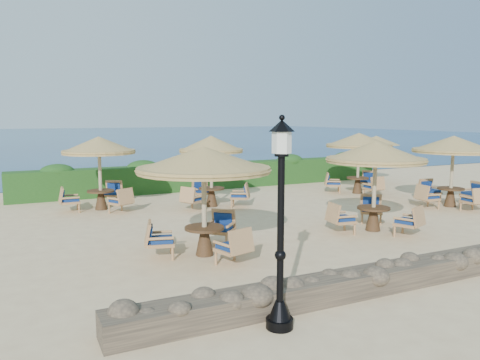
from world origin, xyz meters
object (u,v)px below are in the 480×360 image
Objects in this scene: cafe_set_0 at (204,174)px; extra_parasol at (376,140)px; lamp_post at (281,233)px; cafe_set_5 at (359,150)px; cafe_set_3 at (99,159)px; cafe_set_4 at (211,159)px; cafe_set_2 at (453,157)px; cafe_set_1 at (375,166)px.

extra_parasol is at bearing 32.45° from cafe_set_0.
cafe_set_5 is (9.81, 9.96, 0.37)m from lamp_post.
cafe_set_3 is at bearing 173.87° from cafe_set_5.
cafe_set_4 is at bearing -16.85° from cafe_set_3.
cafe_set_4 is (2.52, 5.73, -0.20)m from cafe_set_0.
cafe_set_1 is at bearing -162.24° from cafe_set_2.
extra_parasol is at bearing 48.15° from cafe_set_1.
cafe_set_2 is (-1.65, -5.97, -0.31)m from extra_parasol.
cafe_set_1 is at bearing 1.64° from cafe_set_0.
lamp_post is at bearing -94.93° from cafe_set_0.
cafe_set_5 is (9.45, 5.74, -0.07)m from cafe_set_0.
cafe_set_0 is at bearing -79.08° from cafe_set_3.
cafe_set_1 is at bearing -62.67° from cafe_set_4.
cafe_set_0 is 11.06m from cafe_set_5.
cafe_set_2 is 4.09m from cafe_set_5.
cafe_set_0 is 7.03m from cafe_set_3.
cafe_set_0 is 1.12× the size of cafe_set_1.
cafe_set_0 is 1.14× the size of cafe_set_5.
cafe_set_0 is 1.17× the size of cafe_set_4.
cafe_set_2 and cafe_set_5 have the same top height.
cafe_set_1 is 1.01× the size of cafe_set_5.
cafe_set_1 is at bearing -131.85° from extra_parasol.
lamp_post is at bearing -142.83° from cafe_set_1.
cafe_set_0 is 1.17× the size of cafe_set_3.
lamp_post reaches higher than cafe_set_1.
lamp_post reaches higher than cafe_set_0.
cafe_set_4 is at bearing -168.10° from extra_parasol.
cafe_set_1 is at bearing -125.88° from cafe_set_5.
lamp_post is 17.41m from extra_parasol.
lamp_post is at bearing -151.15° from cafe_set_2.
cafe_set_3 is at bearing 134.97° from cafe_set_1.
cafe_set_2 is (10.59, 1.82, -0.14)m from cafe_set_0.
lamp_post is 1.19× the size of cafe_set_3.
lamp_post is at bearing -134.57° from cafe_set_5.
cafe_set_1 is 6.90m from cafe_set_5.
cafe_set_2 is 1.07× the size of cafe_set_3.
extra_parasol is 6.20m from cafe_set_2.
cafe_set_2 is at bearing -25.92° from cafe_set_4.
cafe_set_2 is 1.07× the size of cafe_set_4.
cafe_set_0 and cafe_set_2 have the same top height.
cafe_set_2 and cafe_set_3 have the same top height.
lamp_post is 1.14× the size of cafe_set_1.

